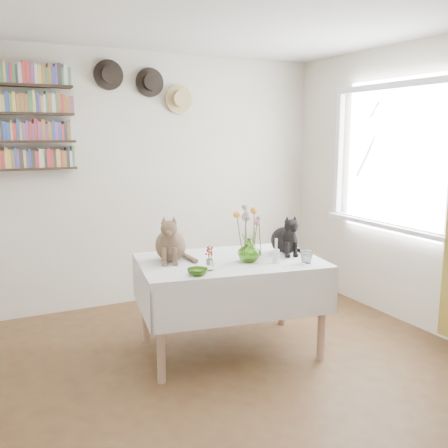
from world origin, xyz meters
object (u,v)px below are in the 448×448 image
tabby_cat (170,237)px  flower_vase (249,250)px  dining_table (230,282)px  black_cat (284,233)px  bookshelf_unit (14,118)px

tabby_cat → flower_vase: bearing=-6.0°
tabby_cat → dining_table: bearing=1.0°
tabby_cat → black_cat: 0.93m
bookshelf_unit → flower_vase: bearing=-46.2°
dining_table → bookshelf_unit: bearing=134.1°
dining_table → black_cat: (0.49, -0.02, 0.35)m
dining_table → tabby_cat: 0.59m
flower_vase → bookshelf_unit: 2.36m
flower_vase → black_cat: bearing=15.3°
black_cat → dining_table: bearing=-173.9°
dining_table → flower_vase: (0.10, -0.12, 0.27)m
dining_table → flower_vase: flower_vase is taller
dining_table → bookshelf_unit: 2.35m
dining_table → tabby_cat: (-0.42, 0.18, 0.37)m
dining_table → bookshelf_unit: bookshelf_unit is taller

